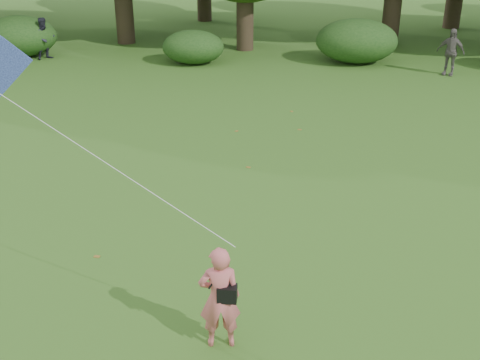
# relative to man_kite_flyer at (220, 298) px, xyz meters

# --- Properties ---
(ground) EXTENTS (100.00, 100.00, 0.00)m
(ground) POSITION_rel_man_kite_flyer_xyz_m (0.68, 0.94, -0.88)
(ground) COLOR #265114
(ground) RESTS_ON ground
(man_kite_flyer) EXTENTS (0.70, 0.52, 1.76)m
(man_kite_flyer) POSITION_rel_man_kite_flyer_xyz_m (0.00, 0.00, 0.00)
(man_kite_flyer) COLOR #CE6062
(man_kite_flyer) RESTS_ON ground
(bystander_left) EXTENTS (1.10, 1.11, 1.81)m
(bystander_left) POSITION_rel_man_kite_flyer_xyz_m (-9.95, 18.30, 0.03)
(bystander_left) COLOR #24232F
(bystander_left) RESTS_ON ground
(bystander_right) EXTENTS (1.18, 0.90, 1.86)m
(bystander_right) POSITION_rel_man_kite_flyer_xyz_m (7.23, 17.06, 0.05)
(bystander_right) COLOR #625A57
(bystander_right) RESTS_ON ground
(crossbody_bag) EXTENTS (0.43, 0.20, 0.70)m
(crossbody_bag) POSITION_rel_man_kite_flyer_xyz_m (0.12, -0.03, 0.12)
(crossbody_bag) COLOR black
(crossbody_bag) RESTS_ON ground
(shrub_band) EXTENTS (39.15, 3.22, 1.88)m
(shrub_band) POSITION_rel_man_kite_flyer_xyz_m (-0.04, 18.55, -0.02)
(shrub_band) COLOR #264919
(shrub_band) RESTS_ON ground
(fallen_leaves) EXTENTS (11.16, 13.59, 0.01)m
(fallen_leaves) POSITION_rel_man_kite_flyer_xyz_m (0.74, 4.04, -0.87)
(fallen_leaves) COLOR brown
(fallen_leaves) RESTS_ON ground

